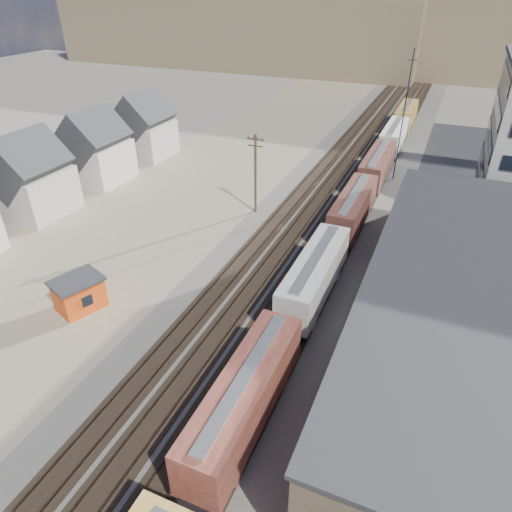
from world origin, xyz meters
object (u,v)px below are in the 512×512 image
at_px(freight_train, 336,237).
at_px(utility_pole_north, 255,172).
at_px(maintenance_shed, 79,294).
at_px(parked_car_blue, 501,235).

height_order(freight_train, utility_pole_north, utility_pole_north).
xyz_separation_m(utility_pole_north, maintenance_shed, (-6.60, -24.53, -3.72)).
relative_size(utility_pole_north, maintenance_shed, 1.96).
height_order(freight_train, parked_car_blue, freight_train).
xyz_separation_m(freight_train, parked_car_blue, (16.30, 11.67, -2.11)).
distance_m(utility_pole_north, maintenance_shed, 25.67).
xyz_separation_m(freight_train, utility_pole_north, (-12.30, 7.56, 2.50)).
relative_size(utility_pole_north, parked_car_blue, 2.02).
distance_m(freight_train, parked_car_blue, 20.16).
height_order(utility_pole_north, parked_car_blue, utility_pole_north).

